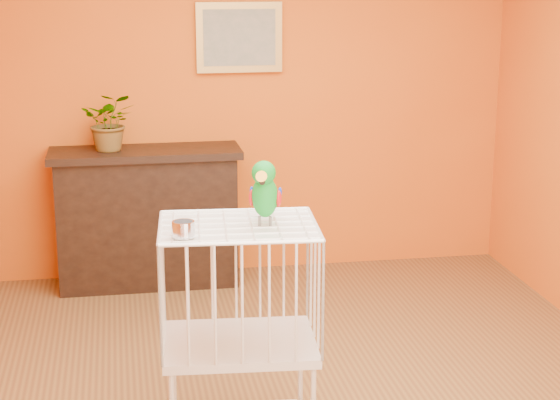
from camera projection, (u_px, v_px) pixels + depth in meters
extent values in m
plane|color=brown|center=(297.00, 400.00, 5.01)|extent=(4.50, 4.50, 0.00)
plane|color=#D25E13|center=(239.00, 99.00, 6.84)|extent=(4.00, 0.00, 4.00)
plane|color=#D25E13|center=(456.00, 335.00, 2.54)|extent=(4.00, 0.00, 4.00)
cube|color=black|center=(147.00, 221.00, 6.71)|extent=(1.26, 0.42, 0.94)
cube|color=black|center=(145.00, 153.00, 6.58)|extent=(1.34, 0.48, 0.05)
cube|color=black|center=(148.00, 228.00, 6.52)|extent=(0.88, 0.02, 0.47)
cube|color=maroon|center=(111.00, 239.00, 6.64)|extent=(0.05, 0.19, 0.29)
cube|color=#2B4120|center=(123.00, 238.00, 6.65)|extent=(0.05, 0.19, 0.29)
cube|color=maroon|center=(136.00, 238.00, 6.67)|extent=(0.05, 0.19, 0.29)
cube|color=#2B4120|center=(151.00, 237.00, 6.68)|extent=(0.05, 0.19, 0.29)
cube|color=maroon|center=(166.00, 236.00, 6.70)|extent=(0.05, 0.19, 0.29)
imported|color=#26722D|center=(110.00, 127.00, 6.54)|extent=(0.41, 0.45, 0.32)
cube|color=#B99042|center=(239.00, 37.00, 6.69)|extent=(0.62, 0.03, 0.50)
cube|color=gray|center=(240.00, 38.00, 6.68)|extent=(0.52, 0.01, 0.40)
cube|color=beige|center=(240.00, 344.00, 4.45)|extent=(0.76, 0.60, 0.04)
cube|color=beige|center=(238.00, 226.00, 4.30)|extent=(0.76, 0.60, 0.01)
cylinder|color=beige|center=(174.00, 376.00, 4.72)|extent=(0.03, 0.03, 0.50)
cylinder|color=beige|center=(300.00, 371.00, 4.78)|extent=(0.03, 0.03, 0.50)
cylinder|color=silver|center=(183.00, 229.00, 4.09)|extent=(0.10, 0.10, 0.07)
cylinder|color=#59544C|center=(260.00, 221.00, 4.29)|extent=(0.01, 0.01, 0.04)
cylinder|color=#59544C|center=(270.00, 221.00, 4.28)|extent=(0.01, 0.01, 0.04)
ellipsoid|color=#108224|center=(265.00, 197.00, 4.26)|extent=(0.16, 0.20, 0.22)
ellipsoid|color=#108224|center=(264.00, 173.00, 4.19)|extent=(0.14, 0.14, 0.11)
cone|color=orange|center=(262.00, 178.00, 4.15)|extent=(0.07, 0.08, 0.07)
cone|color=black|center=(263.00, 182.00, 4.16)|extent=(0.03, 0.03, 0.03)
sphere|color=black|center=(255.00, 171.00, 4.18)|extent=(0.02, 0.02, 0.02)
sphere|color=black|center=(271.00, 171.00, 4.17)|extent=(0.02, 0.02, 0.02)
ellipsoid|color=#A50C0C|center=(252.00, 198.00, 4.28)|extent=(0.04, 0.07, 0.08)
ellipsoid|color=navy|center=(279.00, 199.00, 4.26)|extent=(0.04, 0.07, 0.08)
cone|color=#108224|center=(267.00, 208.00, 4.35)|extent=(0.11, 0.17, 0.12)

